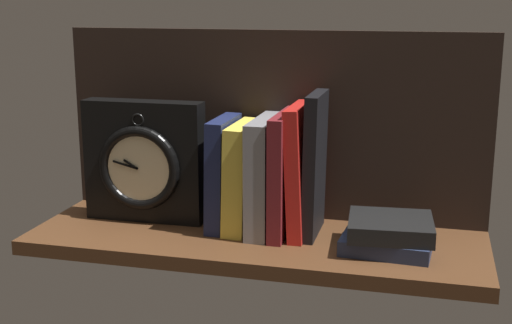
# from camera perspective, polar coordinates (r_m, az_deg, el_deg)

# --- Properties ---
(ground_plane) EXTENTS (0.80, 0.27, 0.03)m
(ground_plane) POSITION_cam_1_polar(r_m,az_deg,el_deg) (1.23, -0.07, -6.60)
(ground_plane) COLOR #4C2D19
(back_panel) EXTENTS (0.80, 0.01, 0.35)m
(back_panel) POSITION_cam_1_polar(r_m,az_deg,el_deg) (1.30, 1.33, 3.09)
(back_panel) COLOR black
(back_panel) RESTS_ON ground_plane
(book_navy_bierce) EXTENTS (0.03, 0.13, 0.20)m
(book_navy_bierce) POSITION_cam_1_polar(r_m,az_deg,el_deg) (1.25, -2.72, -0.90)
(book_navy_bierce) COLOR #192147
(book_navy_bierce) RESTS_ON ground_plane
(book_yellow_seinlanguage) EXTENTS (0.04, 0.14, 0.19)m
(book_yellow_seinlanguage) POSITION_cam_1_polar(r_m,az_deg,el_deg) (1.24, -1.08, -1.20)
(book_yellow_seinlanguage) COLOR gold
(book_yellow_seinlanguage) RESTS_ON ground_plane
(book_gray_chess) EXTENTS (0.04, 0.16, 0.20)m
(book_gray_chess) POSITION_cam_1_polar(r_m,az_deg,el_deg) (1.22, 0.77, -1.06)
(book_gray_chess) COLOR gray
(book_gray_chess) RESTS_ON ground_plane
(book_maroon_dawkins) EXTENTS (0.03, 0.17, 0.21)m
(book_maroon_dawkins) POSITION_cam_1_polar(r_m,az_deg,el_deg) (1.22, 2.34, -0.91)
(book_maroon_dawkins) COLOR maroon
(book_maroon_dawkins) RESTS_ON ground_plane
(book_red_requiem) EXTENTS (0.04, 0.15, 0.23)m
(book_red_requiem) POSITION_cam_1_polar(r_m,az_deg,el_deg) (1.21, 3.63, -0.66)
(book_red_requiem) COLOR red
(book_red_requiem) RESTS_ON ground_plane
(book_black_skeptic) EXTENTS (0.03, 0.12, 0.25)m
(book_black_skeptic) POSITION_cam_1_polar(r_m,az_deg,el_deg) (1.20, 4.86, -0.23)
(book_black_skeptic) COLOR black
(book_black_skeptic) RESTS_ON ground_plane
(framed_clock) EXTENTS (0.22, 0.06, 0.22)m
(framed_clock) POSITION_cam_1_polar(r_m,az_deg,el_deg) (1.29, -9.24, -0.04)
(framed_clock) COLOR black
(framed_clock) RESTS_ON ground_plane
(book_stack_side) EXTENTS (0.15, 0.14, 0.05)m
(book_stack_side) POSITION_cam_1_polar(r_m,az_deg,el_deg) (1.17, 10.88, -5.84)
(book_stack_side) COLOR #232D4C
(book_stack_side) RESTS_ON ground_plane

